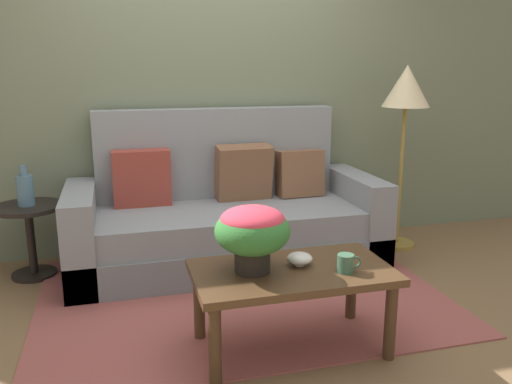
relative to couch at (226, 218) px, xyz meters
The scene contains 11 objects.
ground_plane 0.85m from the couch, 92.73° to the right, with size 14.00×14.00×0.00m, color brown.
wall_back 1.20m from the couch, 94.43° to the left, with size 6.40×0.12×2.88m, color slate.
area_rug 0.73m from the couch, 93.30° to the right, with size 2.57×1.88×0.01m, color #994C47.
couch is the anchor object (origin of this frame).
coffee_table 1.36m from the couch, 87.39° to the right, with size 1.03×0.58×0.45m.
side_table 1.40m from the couch, behind, with size 0.48×0.48×0.53m.
floor_lamp 1.71m from the couch, ahead, with size 0.37×0.37×1.48m.
potted_plant 1.39m from the couch, 96.20° to the right, with size 0.38×0.38×0.34m.
coffee_mug 1.51m from the couch, 78.08° to the right, with size 0.13×0.09×0.09m.
snack_bowl 1.34m from the couch, 85.03° to the right, with size 0.13×0.13×0.07m.
table_vase 1.43m from the couch, behind, with size 0.11×0.11×0.29m.
Camera 1 is at (-0.75, -2.98, 1.48)m, focal length 36.79 mm.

